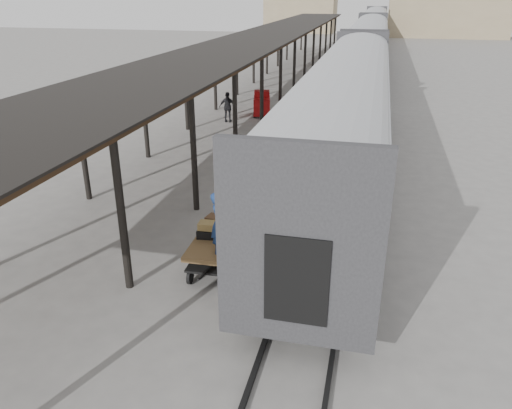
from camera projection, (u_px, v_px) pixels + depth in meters
The scene contains 11 objects.
ground at pixel (206, 255), 14.18m from camera, with size 160.00×160.00×0.00m, color slate.
train at pixel (368, 44), 42.60m from camera, with size 3.45×76.01×4.01m.
canopy at pixel (268, 36), 34.75m from camera, with size 4.90×64.30×4.15m.
rails at pixel (365, 75), 43.83m from camera, with size 1.54×150.00×0.12m.
building_far at pixel (447, 10), 79.24m from camera, with size 18.00×10.00×8.00m, color tan.
building_left at pixel (301, 14), 88.35m from camera, with size 12.00×8.00×6.00m, color tan.
baggage_cart at pixel (219, 246), 13.33m from camera, with size 1.32×2.44×0.86m.
suitcase_stack at pixel (220, 227), 13.50m from camera, with size 1.22×1.09×0.43m.
luggage_tug at pixel (262, 105), 29.75m from camera, with size 1.29×1.76×1.41m.
porter at pixel (219, 223), 12.30m from camera, with size 0.58×0.38×1.60m, color navy.
pedestrian at pixel (228, 107), 28.12m from camera, with size 1.00×0.41×1.70m, color black.
Camera 1 is at (4.30, -11.77, 6.94)m, focal length 35.00 mm.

